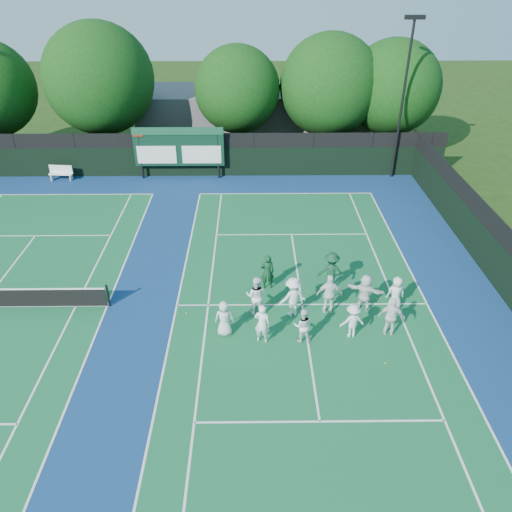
{
  "coord_description": "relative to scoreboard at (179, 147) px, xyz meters",
  "views": [
    {
      "loc": [
        -2.21,
        -16.55,
        13.11
      ],
      "look_at": [
        -2.0,
        3.0,
        1.3
      ],
      "focal_mm": 35.0,
      "sensor_mm": 36.0,
      "label": 1
    }
  ],
  "objects": [
    {
      "name": "player_front_1",
      "position": [
        5.2,
        -16.95,
        -1.32
      ],
      "size": [
        0.72,
        0.57,
        1.74
      ],
      "primitive_type": "imported",
      "rotation": [
        0.0,
        0.0,
        2.87
      ],
      "color": "white",
      "rests_on": "ground"
    },
    {
      "name": "player_front_4",
      "position": [
        10.32,
        -16.59,
        -1.32
      ],
      "size": [
        1.09,
        0.64,
        1.75
      ],
      "primitive_type": "imported",
      "rotation": [
        0.0,
        0.0,
        2.93
      ],
      "color": "white",
      "rests_on": "ground"
    },
    {
      "name": "coach_right",
      "position": [
        8.39,
        -13.33,
        -1.26
      ],
      "size": [
        1.25,
        0.78,
        1.86
      ],
      "primitive_type": "imported",
      "rotation": [
        0.0,
        0.0,
        3.06
      ],
      "color": "#103C23",
      "rests_on": "ground"
    },
    {
      "name": "player_back_3",
      "position": [
        9.62,
        -14.89,
        -1.33
      ],
      "size": [
        1.67,
        1.09,
        1.72
      ],
      "primitive_type": "imported",
      "rotation": [
        0.0,
        0.0,
        2.75
      ],
      "color": "white",
      "rests_on": "ground"
    },
    {
      "name": "tree_b",
      "position": [
        -5.55,
        3.99,
        3.38
      ],
      "size": [
        7.61,
        7.61,
        9.58
      ],
      "color": "black",
      "rests_on": "ground"
    },
    {
      "name": "player_front_3",
      "position": [
        8.77,
        -16.68,
        -1.44
      ],
      "size": [
        1.05,
        0.7,
        1.51
      ],
      "primitive_type": "imported",
      "rotation": [
        0.0,
        0.0,
        3.29
      ],
      "color": "silver",
      "rests_on": "ground"
    },
    {
      "name": "bench",
      "position": [
        -8.06,
        -0.21,
        -1.65
      ],
      "size": [
        1.63,
        0.59,
        1.01
      ],
      "color": "white",
      "rests_on": "ground"
    },
    {
      "name": "clubhouse",
      "position": [
        5.01,
        8.41,
        -0.19
      ],
      "size": [
        18.0,
        6.0,
        4.0
      ],
      "primitive_type": "cube",
      "color": "#5B5A5F",
      "rests_on": "ground"
    },
    {
      "name": "tree_c",
      "position": [
        4.02,
        3.99,
        2.7
      ],
      "size": [
        6.03,
        6.03,
        8.06
      ],
      "color": "black",
      "rests_on": "ground"
    },
    {
      "name": "tree_e",
      "position": [
        15.0,
        3.99,
        2.77
      ],
      "size": [
        6.61,
        6.61,
        8.45
      ],
      "color": "black",
      "rests_on": "ground"
    },
    {
      "name": "tennis_ball_5",
      "position": [
        10.37,
        -14.23,
        -2.16
      ],
      "size": [
        0.07,
        0.07,
        0.07
      ],
      "primitive_type": "sphere",
      "color": "gold",
      "rests_on": "ground"
    },
    {
      "name": "near_court",
      "position": [
        7.01,
        -14.59,
        -2.18
      ],
      "size": [
        11.05,
        23.85,
        0.01
      ],
      "color": "#125C31",
      "rests_on": "ground"
    },
    {
      "name": "tree_d",
      "position": [
        10.54,
        3.99,
        2.93
      ],
      "size": [
        7.07,
        7.07,
        8.84
      ],
      "color": "black",
      "rests_on": "ground"
    },
    {
      "name": "back_fence",
      "position": [
        1.01,
        0.41,
        -0.83
      ],
      "size": [
        34.0,
        0.08,
        3.0
      ],
      "color": "black",
      "rests_on": "ground"
    },
    {
      "name": "scoreboard",
      "position": [
        0.0,
        0.0,
        0.0
      ],
      "size": [
        6.0,
        0.21,
        3.55
      ],
      "color": "black",
      "rests_on": "ground"
    },
    {
      "name": "court_apron",
      "position": [
        1.01,
        -14.59,
        -2.19
      ],
      "size": [
        34.0,
        32.0,
        0.01
      ],
      "primitive_type": "cube",
      "color": "navy",
      "rests_on": "ground"
    },
    {
      "name": "tennis_ball_4",
      "position": [
        8.72,
        -11.95,
        -2.16
      ],
      "size": [
        0.07,
        0.07,
        0.07
      ],
      "primitive_type": "sphere",
      "color": "gold",
      "rests_on": "ground"
    },
    {
      "name": "player_front_2",
      "position": [
        6.78,
        -16.94,
        -1.43
      ],
      "size": [
        0.74,
        0.58,
        1.52
      ],
      "primitive_type": "imported",
      "rotation": [
        0.0,
        0.0,
        3.13
      ],
      "color": "white",
      "rests_on": "ground"
    },
    {
      "name": "tennis_ball_3",
      "position": [
        2.02,
        -15.19,
        -2.16
      ],
      "size": [
        0.07,
        0.07,
        0.07
      ],
      "primitive_type": "sphere",
      "color": "gold",
      "rests_on": "ground"
    },
    {
      "name": "light_pole_right",
      "position": [
        14.51,
        0.11,
        4.11
      ],
      "size": [
        1.2,
        0.3,
        10.12
      ],
      "color": "black",
      "rests_on": "ground"
    },
    {
      "name": "player_back_4",
      "position": [
        10.95,
        -14.85,
        -1.41
      ],
      "size": [
        0.8,
        0.55,
        1.56
      ],
      "primitive_type": "imported",
      "rotation": [
        0.0,
        0.0,
        3.22
      ],
      "color": "white",
      "rests_on": "ground"
    },
    {
      "name": "tennis_ball_0",
      "position": [
        5.56,
        -14.46,
        -2.16
      ],
      "size": [
        0.07,
        0.07,
        0.07
      ],
      "primitive_type": "sphere",
      "color": "gold",
      "rests_on": "ground"
    },
    {
      "name": "tennis_ball_1",
      "position": [
        8.18,
        -12.07,
        -2.16
      ],
      "size": [
        0.07,
        0.07,
        0.07
      ],
      "primitive_type": "sphere",
      "color": "gold",
      "rests_on": "ground"
    },
    {
      "name": "player_front_0",
      "position": [
        3.71,
        -16.5,
        -1.41
      ],
      "size": [
        0.78,
        0.52,
        1.57
      ],
      "primitive_type": "imported",
      "rotation": [
        0.0,
        0.0,
        3.11
      ],
      "color": "silver",
      "rests_on": "ground"
    },
    {
      "name": "player_back_0",
      "position": [
        4.98,
        -15.13,
        -1.29
      ],
      "size": [
        0.98,
        0.83,
        1.81
      ],
      "primitive_type": "imported",
      "rotation": [
        0.0,
        0.0,
        2.97
      ],
      "color": "white",
      "rests_on": "ground"
    },
    {
      "name": "player_back_1",
      "position": [
        6.52,
        -15.26,
        -1.28
      ],
      "size": [
        1.33,
        1.02,
        1.81
      ],
      "primitive_type": "imported",
      "rotation": [
        0.0,
        0.0,
        3.47
      ],
      "color": "white",
      "rests_on": "ground"
    },
    {
      "name": "ground",
      "position": [
        7.01,
        -15.59,
        -2.19
      ],
      "size": [
        120.0,
        120.0,
        0.0
      ],
      "primitive_type": "plane",
      "color": "#1B350E",
      "rests_on": "ground"
    },
    {
      "name": "player_back_2",
      "position": [
        8.07,
        -15.09,
        -1.27
      ],
      "size": [
        1.08,
        0.46,
        1.85
      ],
      "primitive_type": "imported",
      "rotation": [
        0.0,
        0.0,
        3.14
      ],
      "color": "white",
      "rests_on": "ground"
    },
    {
      "name": "coach_left",
      "position": [
        5.52,
        -13.25,
        -1.33
      ],
      "size": [
        0.66,
        0.46,
        1.72
      ],
      "primitive_type": "imported",
      "rotation": [
        0.0,
        0.0,
        3.22
      ],
      "color": "#103B1E",
      "rests_on": "ground"
    },
    {
      "name": "tennis_ball_2",
      "position": [
        9.8,
        -18.3,
        -2.16
      ],
      "size": [
        0.07,
        0.07,
        0.07
      ],
      "primitive_type": "sphere",
      "color": "gold",
      "rests_on": "ground"
    }
  ]
}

